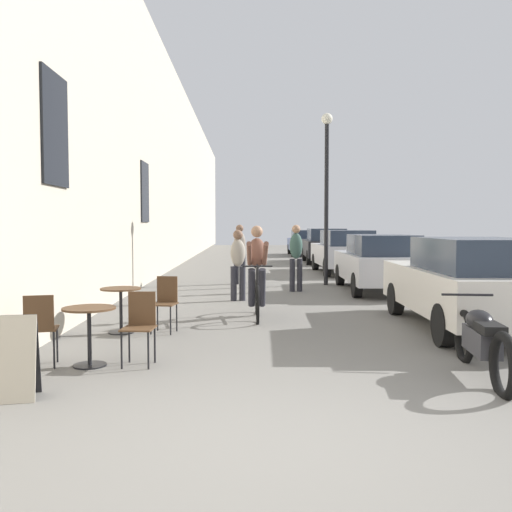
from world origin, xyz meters
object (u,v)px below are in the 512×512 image
at_px(sandwich_board_sign, 8,357).
at_px(parked_car_fourth, 325,245).
at_px(cafe_chair_mid_toward_street, 165,300).
at_px(pedestrian_near, 238,261).
at_px(cafe_table_near, 89,324).
at_px(parked_car_fifth, 305,242).
at_px(cafe_chair_near_toward_wall, 140,323).
at_px(cafe_chair_near_toward_street, 40,325).
at_px(parked_car_third, 344,251).
at_px(cafe_table_mid, 121,300).
at_px(parked_car_nearest, 468,282).
at_px(parked_motorcycle, 482,341).
at_px(pedestrian_mid, 296,254).
at_px(pedestrian_far, 240,251).
at_px(street_lamp, 327,177).
at_px(parked_car_second, 379,262).
at_px(cyclist_on_bicycle, 257,274).

height_order(sandwich_board_sign, parked_car_fourth, parked_car_fourth).
bearing_deg(cafe_chair_mid_toward_street, pedestrian_near, 73.09).
bearing_deg(cafe_table_near, parked_car_fifth, 77.96).
bearing_deg(cafe_chair_near_toward_wall, cafe_chair_near_toward_street, -172.65).
relative_size(cafe_chair_near_toward_wall, parked_car_third, 0.20).
distance_m(cafe_table_mid, parked_car_nearest, 5.63).
relative_size(parked_car_fourth, parked_motorcycle, 2.09).
xyz_separation_m(cafe_chair_mid_toward_street, parked_car_third, (4.80, 10.72, 0.28)).
height_order(cafe_chair_near_toward_wall, pedestrian_mid, pedestrian_mid).
relative_size(cafe_chair_mid_toward_street, parked_car_fifth, 0.22).
bearing_deg(pedestrian_far, pedestrian_mid, -51.24).
bearing_deg(pedestrian_far, parked_car_nearest, -61.89).
distance_m(cafe_table_mid, parked_car_fourth, 17.27).
bearing_deg(parked_motorcycle, parked_car_fifth, 88.45).
distance_m(cafe_chair_near_toward_street, street_lamp, 10.68).
height_order(cafe_chair_near_toward_street, parked_car_third, parked_car_third).
bearing_deg(pedestrian_far, pedestrian_near, -89.99).
bearing_deg(parked_motorcycle, parked_car_fourth, 87.17).
height_order(cafe_table_mid, parked_car_second, parked_car_second).
bearing_deg(cyclist_on_bicycle, cafe_table_mid, -146.64).
height_order(cafe_table_mid, pedestrian_far, pedestrian_far).
bearing_deg(cafe_chair_mid_toward_street, sandwich_board_sign, -107.02).
distance_m(cyclist_on_bicycle, parked_car_third, 9.92).
xyz_separation_m(sandwich_board_sign, parked_car_nearest, (5.98, 3.51, 0.37)).
height_order(pedestrian_mid, parked_motorcycle, pedestrian_mid).
height_order(cafe_chair_mid_toward_street, parked_motorcycle, cafe_chair_mid_toward_street).
distance_m(pedestrian_far, parked_car_fifth, 15.70).
bearing_deg(parked_car_nearest, sandwich_board_sign, -149.58).
relative_size(cafe_chair_near_toward_wall, parked_car_fifth, 0.22).
distance_m(parked_car_third, parked_car_fourth, 5.54).
bearing_deg(cafe_chair_near_toward_street, pedestrian_near, 68.76).
xyz_separation_m(parked_car_third, parked_motorcycle, (-0.83, -13.41, -0.40)).
xyz_separation_m(cafe_chair_near_toward_wall, parked_car_fifth, (4.66, 24.61, 0.24)).
distance_m(cafe_chair_near_toward_wall, cyclist_on_bicycle, 3.77).
height_order(parked_car_nearest, parked_car_third, parked_car_third).
height_order(parked_car_nearest, parked_car_second, parked_car_nearest).
xyz_separation_m(parked_car_second, parked_motorcycle, (-0.77, -8.05, -0.36)).
bearing_deg(pedestrian_near, parked_motorcycle, -65.76).
relative_size(cyclist_on_bicycle, parked_car_fifth, 0.43).
relative_size(cyclist_on_bicycle, parked_car_second, 0.42).
distance_m(pedestrian_mid, parked_car_fifth, 17.27).
bearing_deg(pedestrian_near, parked_car_nearest, -43.11).
relative_size(cafe_table_near, parked_car_fifth, 0.18).
distance_m(cafe_chair_near_toward_street, cafe_chair_near_toward_wall, 1.17).
bearing_deg(pedestrian_near, street_lamp, 53.04).
xyz_separation_m(pedestrian_far, parked_car_fourth, (3.80, 9.02, -0.17)).
bearing_deg(parked_car_fourth, parked_car_fifth, 92.32).
bearing_deg(sandwich_board_sign, cafe_chair_near_toward_wall, 52.37).
height_order(cafe_chair_near_toward_wall, cafe_chair_mid_toward_street, same).
bearing_deg(parked_car_nearest, parked_car_fourth, 90.07).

